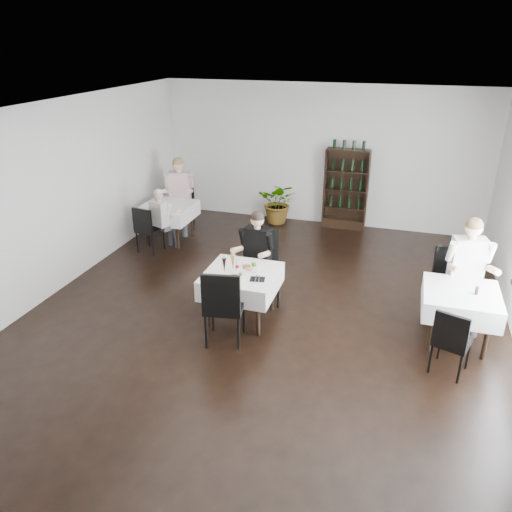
{
  "coord_description": "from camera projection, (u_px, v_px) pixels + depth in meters",
  "views": [
    {
      "loc": [
        1.8,
        -6.1,
        3.9
      ],
      "look_at": [
        -0.14,
        0.2,
        0.96
      ],
      "focal_mm": 35.0,
      "sensor_mm": 36.0,
      "label": 1
    }
  ],
  "objects": [
    {
      "name": "diner_right_far",
      "position": [
        469.0,
        265.0,
        6.96
      ],
      "size": [
        0.67,
        0.7,
        1.63
      ],
      "color": "#3D3E45",
      "rests_on": "ground"
    },
    {
      "name": "potted_tree",
      "position": [
        279.0,
        202.0,
        11.08
      ],
      "size": [
        0.88,
        0.77,
        0.94
      ],
      "primitive_type": "imported",
      "rotation": [
        0.0,
        0.0,
        0.04
      ],
      "color": "#2A561D",
      "rests_on": "ground"
    },
    {
      "name": "wine_shelf",
      "position": [
        346.0,
        190.0,
        10.66
      ],
      "size": [
        0.9,
        0.28,
        1.75
      ],
      "color": "black",
      "rests_on": "ground"
    },
    {
      "name": "coke_bottle",
      "position": [
        237.0,
        265.0,
        7.16
      ],
      "size": [
        0.06,
        0.06,
        0.23
      ],
      "color": "silver",
      "rests_on": "main_table"
    },
    {
      "name": "main_chair_far",
      "position": [
        263.0,
        261.0,
        7.79
      ],
      "size": [
        0.66,
        0.67,
        1.14
      ],
      "color": "black",
      "rests_on": "ground"
    },
    {
      "name": "diner_left_near",
      "position": [
        162.0,
        215.0,
        9.55
      ],
      "size": [
        0.55,
        0.58,
        1.26
      ],
      "color": "#3D3E45",
      "rests_on": "ground"
    },
    {
      "name": "pilsner_dark",
      "position": [
        224.0,
        265.0,
        7.11
      ],
      "size": [
        0.06,
        0.06,
        0.27
      ],
      "color": "black",
      "rests_on": "main_table"
    },
    {
      "name": "left_chair_near",
      "position": [
        147.0,
        227.0,
        9.53
      ],
      "size": [
        0.48,
        0.48,
        0.92
      ],
      "color": "black",
      "rests_on": "ground"
    },
    {
      "name": "plate_near",
      "position": [
        237.0,
        276.0,
        7.0
      ],
      "size": [
        0.22,
        0.22,
        0.07
      ],
      "color": "white",
      "rests_on": "main_table"
    },
    {
      "name": "main_chair_near",
      "position": [
        223.0,
        303.0,
        6.61
      ],
      "size": [
        0.59,
        0.59,
        1.12
      ],
      "color": "black",
      "rests_on": "ground"
    },
    {
      "name": "main_table",
      "position": [
        241.0,
        281.0,
        7.23
      ],
      "size": [
        1.03,
        1.03,
        0.77
      ],
      "color": "black",
      "rests_on": "ground"
    },
    {
      "name": "right_chair_near",
      "position": [
        451.0,
        339.0,
        6.06
      ],
      "size": [
        0.52,
        0.53,
        0.9
      ],
      "color": "black",
      "rests_on": "ground"
    },
    {
      "name": "pilsner_lager",
      "position": [
        233.0,
        262.0,
        7.19
      ],
      "size": [
        0.07,
        0.07,
        0.31
      ],
      "color": "#C48A32",
      "rests_on": "main_table"
    },
    {
      "name": "pepper_mill",
      "position": [
        477.0,
        290.0,
        6.53
      ],
      "size": [
        0.06,
        0.06,
        0.11
      ],
      "primitive_type": "cylinder",
      "rotation": [
        0.0,
        0.0,
        -0.37
      ],
      "color": "black",
      "rests_on": "right_table"
    },
    {
      "name": "napkin_cutlery",
      "position": [
        257.0,
        279.0,
        6.94
      ],
      "size": [
        0.23,
        0.23,
        0.02
      ],
      "color": "black",
      "rests_on": "main_table"
    },
    {
      "name": "plate_far",
      "position": [
        249.0,
        267.0,
        7.26
      ],
      "size": [
        0.31,
        0.31,
        0.09
      ],
      "color": "white",
      "rests_on": "main_table"
    },
    {
      "name": "left_table",
      "position": [
        168.0,
        212.0,
        10.05
      ],
      "size": [
        0.98,
        0.98,
        0.77
      ],
      "color": "black",
      "rests_on": "ground"
    },
    {
      "name": "diner_left_far",
      "position": [
        179.0,
        190.0,
        10.4
      ],
      "size": [
        0.67,
        0.71,
        1.59
      ],
      "color": "#3D3E45",
      "rests_on": "ground"
    },
    {
      "name": "diner_main",
      "position": [
        255.0,
        250.0,
        7.73
      ],
      "size": [
        0.58,
        0.59,
        1.45
      ],
      "color": "#3D3E45",
      "rests_on": "ground"
    },
    {
      "name": "right_chair_far",
      "position": [
        451.0,
        278.0,
        7.35
      ],
      "size": [
        0.59,
        0.59,
        1.06
      ],
      "color": "black",
      "rests_on": "ground"
    },
    {
      "name": "right_table",
      "position": [
        460.0,
        301.0,
        6.68
      ],
      "size": [
        0.98,
        0.98,
        0.77
      ],
      "color": "black",
      "rests_on": "ground"
    },
    {
      "name": "room_shell",
      "position": [
        261.0,
        227.0,
        6.79
      ],
      "size": [
        9.0,
        9.0,
        9.0
      ],
      "color": "black",
      "rests_on": "ground"
    },
    {
      "name": "left_chair_far",
      "position": [
        184.0,
        203.0,
        10.83
      ],
      "size": [
        0.56,
        0.56,
        0.94
      ],
      "color": "black",
      "rests_on": "ground"
    }
  ]
}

